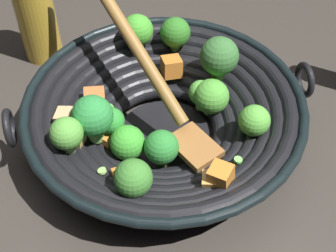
{
  "coord_description": "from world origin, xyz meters",
  "views": [
    {
      "loc": [
        0.28,
        0.39,
        0.55
      ],
      "look_at": [
        -0.0,
        0.01,
        0.03
      ],
      "focal_mm": 50.9,
      "sensor_mm": 36.0,
      "label": 1
    }
  ],
  "objects": [
    {
      "name": "ground_plane",
      "position": [
        0.0,
        0.0,
        0.0
      ],
      "size": [
        4.0,
        4.0,
        0.0
      ],
      "primitive_type": "plane",
      "color": "#332D28"
    },
    {
      "name": "wok",
      "position": [
        0.0,
        -0.0,
        0.05
      ],
      "size": [
        0.42,
        0.41,
        0.23
      ],
      "color": "black",
      "rests_on": "ground"
    },
    {
      "name": "cooking_oil_bottle",
      "position": [
        0.06,
        -0.29,
        0.09
      ],
      "size": [
        0.07,
        0.07,
        0.23
      ],
      "color": "gold",
      "rests_on": "ground"
    }
  ]
}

